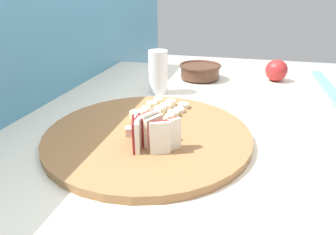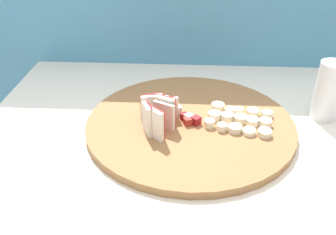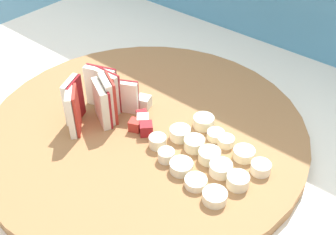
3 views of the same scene
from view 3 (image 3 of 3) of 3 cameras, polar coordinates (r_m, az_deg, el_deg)
tile_backsplash at (r=0.98m, az=17.41°, el=-4.35°), size 2.40×0.04×1.33m
cutting_board at (r=0.62m, az=-3.01°, el=-1.76°), size 0.46×0.46×0.02m
apple_wedge_fan at (r=0.62m, az=-9.19°, el=2.63°), size 0.08×0.11×0.07m
apple_dice_pile at (r=0.61m, az=-3.42°, el=0.03°), size 0.07×0.07×0.02m
banana_slice_rows at (r=0.56m, az=5.20°, el=-5.01°), size 0.16×0.13×0.02m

